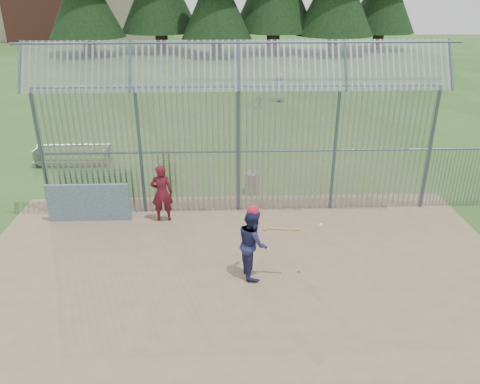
{
  "coord_description": "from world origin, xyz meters",
  "views": [
    {
      "loc": [
        -0.44,
        -10.15,
        6.73
      ],
      "look_at": [
        0.0,
        2.0,
        1.3
      ],
      "focal_mm": 35.0,
      "sensor_mm": 36.0,
      "label": 1
    }
  ],
  "objects_px": {
    "dugout_wall": "(89,203)",
    "batter": "(253,243)",
    "trash_can": "(252,182)",
    "onlooker": "(162,193)",
    "bleacher": "(73,154)"
  },
  "relations": [
    {
      "from": "dugout_wall",
      "to": "batter",
      "type": "bearing_deg",
      "value": -32.85
    },
    {
      "from": "batter",
      "to": "bleacher",
      "type": "relative_size",
      "value": 0.6
    },
    {
      "from": "trash_can",
      "to": "onlooker",
      "type": "bearing_deg",
      "value": -144.8
    },
    {
      "from": "batter",
      "to": "trash_can",
      "type": "xyz_separation_m",
      "value": [
        0.3,
        5.09,
        -0.54
      ]
    },
    {
      "from": "dugout_wall",
      "to": "bleacher",
      "type": "distance_m",
      "value": 5.44
    },
    {
      "from": "dugout_wall",
      "to": "batter",
      "type": "relative_size",
      "value": 1.4
    },
    {
      "from": "onlooker",
      "to": "trash_can",
      "type": "height_order",
      "value": "onlooker"
    },
    {
      "from": "onlooker",
      "to": "trash_can",
      "type": "distance_m",
      "value": 3.56
    },
    {
      "from": "dugout_wall",
      "to": "trash_can",
      "type": "height_order",
      "value": "dugout_wall"
    },
    {
      "from": "trash_can",
      "to": "bleacher",
      "type": "relative_size",
      "value": 0.27
    },
    {
      "from": "dugout_wall",
      "to": "batter",
      "type": "distance_m",
      "value": 5.76
    },
    {
      "from": "trash_can",
      "to": "bleacher",
      "type": "height_order",
      "value": "trash_can"
    },
    {
      "from": "dugout_wall",
      "to": "onlooker",
      "type": "xyz_separation_m",
      "value": [
        2.25,
        -0.05,
        0.31
      ]
    },
    {
      "from": "batter",
      "to": "onlooker",
      "type": "relative_size",
      "value": 0.99
    },
    {
      "from": "batter",
      "to": "bleacher",
      "type": "height_order",
      "value": "batter"
    }
  ]
}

